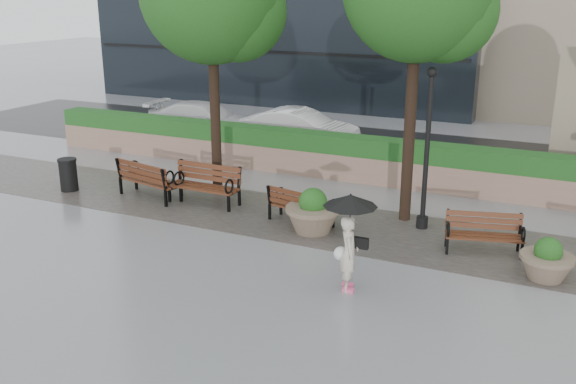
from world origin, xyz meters
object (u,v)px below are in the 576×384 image
at_px(bench_3, 483,242).
at_px(planter_left, 313,215).
at_px(pedestrian, 349,233).
at_px(car_left, 206,120).
at_px(bench_1, 204,193).
at_px(planter_right, 547,263).
at_px(trash_bin, 68,176).
at_px(bench_2, 301,214).
at_px(lamppost, 426,160).
at_px(bench_0, 150,187).
at_px(car_right, 300,129).

bearing_deg(bench_3, planter_left, 171.11).
bearing_deg(pedestrian, car_left, 21.19).
distance_m(bench_1, car_left, 8.29).
bearing_deg(planter_right, planter_left, 175.29).
bearing_deg(trash_bin, bench_2, 2.48).
distance_m(planter_right, trash_bin, 13.01).
xyz_separation_m(bench_3, lamppost, (-1.60, 0.96, 1.46)).
distance_m(bench_0, bench_2, 4.66).
xyz_separation_m(bench_2, planter_left, (0.49, -0.38, 0.16)).
bearing_deg(pedestrian, bench_0, 44.52).
bearing_deg(trash_bin, bench_1, 8.37).
xyz_separation_m(bench_0, trash_bin, (-2.56, -0.42, 0.13)).
distance_m(bench_0, bench_1, 1.67).
distance_m(planter_left, trash_bin, 7.71).
xyz_separation_m(car_right, pedestrian, (5.56, -10.19, 0.46)).
bearing_deg(planter_right, pedestrian, -148.96).
bearing_deg(lamppost, bench_2, -160.64).
xyz_separation_m(bench_2, planter_right, (5.78, -0.82, 0.08)).
bearing_deg(trash_bin, car_right, 62.46).
bearing_deg(bench_2, trash_bin, 14.20).
xyz_separation_m(bench_0, planter_left, (5.15, -0.49, 0.12)).
height_order(planter_right, pedestrian, pedestrian).
distance_m(bench_3, planter_right, 1.61).
distance_m(bench_3, pedestrian, 3.73).
relative_size(planter_left, trash_bin, 1.46).
distance_m(bench_3, lamppost, 2.37).
height_order(trash_bin, car_right, car_right).
height_order(bench_2, trash_bin, bench_2).
distance_m(bench_2, lamppost, 3.32).
bearing_deg(planter_left, trash_bin, 179.49).
relative_size(bench_0, car_left, 0.45).
bearing_deg(trash_bin, planter_right, -2.22).
bearing_deg(bench_1, planter_right, -6.47).
bearing_deg(car_right, bench_1, -178.68).
relative_size(bench_2, pedestrian, 0.93).
bearing_deg(lamppost, trash_bin, -172.61).
xyz_separation_m(lamppost, pedestrian, (-0.51, -3.90, -0.55)).
height_order(bench_3, lamppost, lamppost).
relative_size(trash_bin, car_right, 0.21).
xyz_separation_m(bench_0, bench_2, (4.66, -0.11, -0.04)).
relative_size(bench_1, pedestrian, 1.05).
relative_size(bench_3, trash_bin, 1.95).
xyz_separation_m(bench_3, planter_left, (-3.93, -0.41, 0.17)).
height_order(car_right, pedestrian, pedestrian).
xyz_separation_m(lamppost, car_left, (-10.17, 6.37, -1.04)).
height_order(car_left, car_right, car_right).
distance_m(bench_3, car_right, 10.57).
distance_m(car_left, pedestrian, 14.10).
bearing_deg(planter_right, bench_3, 148.28).
bearing_deg(planter_right, bench_2, 171.95).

